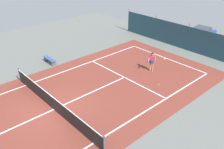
{
  "coord_description": "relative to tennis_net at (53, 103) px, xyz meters",
  "views": [
    {
      "loc": [
        12.09,
        -5.9,
        9.48
      ],
      "look_at": [
        0.22,
        4.87,
        0.9
      ],
      "focal_mm": 39.4,
      "sensor_mm": 36.0,
      "label": 1
    }
  ],
  "objects": [
    {
      "name": "tennis_player",
      "position": [
        0.72,
        8.85,
        0.45
      ],
      "size": [
        0.57,
        0.83,
        1.64
      ],
      "rotation": [
        0.0,
        0.0,
        3.52
      ],
      "color": "#9E7051",
      "rests_on": "ground"
    },
    {
      "name": "parked_car",
      "position": [
        -0.08,
        17.82,
        0.33
      ],
      "size": [
        2.32,
        4.35,
        1.68
      ],
      "rotation": [
        0.0,
        0.0,
        3.24
      ],
      "color": "navy",
      "rests_on": "ground"
    },
    {
      "name": "tennis_net",
      "position": [
        0.0,
        0.0,
        0.0
      ],
      "size": [
        10.12,
        0.1,
        1.1
      ],
      "color": "black",
      "rests_on": "ground"
    },
    {
      "name": "back_fence",
      "position": [
        -0.0,
        15.59,
        0.16
      ],
      "size": [
        16.3,
        0.98,
        2.7
      ],
      "color": "#1E3D4C",
      "rests_on": "ground"
    },
    {
      "name": "courtside_bench",
      "position": [
        -6.31,
        3.31,
        -0.14
      ],
      "size": [
        1.6,
        0.4,
        0.49
      ],
      "color": "#335184",
      "rests_on": "ground"
    },
    {
      "name": "ground_plane",
      "position": [
        0.0,
        0.0,
        -0.51
      ],
      "size": [
        36.0,
        36.0,
        0.0
      ],
      "primitive_type": "plane",
      "color": "slate"
    },
    {
      "name": "tennis_ball_near_player",
      "position": [
        2.58,
        7.51,
        -0.48
      ],
      "size": [
        0.07,
        0.07,
        0.07
      ],
      "primitive_type": "sphere",
      "color": "#CCDB33",
      "rests_on": "ground"
    },
    {
      "name": "court_surface",
      "position": [
        0.0,
        0.0,
        -0.51
      ],
      "size": [
        11.02,
        26.6,
        0.01
      ],
      "color": "brown",
      "rests_on": "ground"
    }
  ]
}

